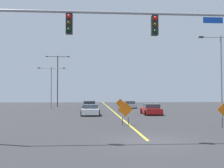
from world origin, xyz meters
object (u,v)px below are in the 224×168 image
(traffic_signal_assembly, at_px, (71,36))
(car_red_far, at_px, (151,109))
(construction_sign_right_lane, at_px, (125,110))
(car_silver_distant, at_px, (129,105))
(street_lamp_near_right, at_px, (51,83))
(street_lamp_far_right, at_px, (58,77))
(car_black_passing, at_px, (90,106))
(construction_sign_right_shoulder, at_px, (120,104))
(street_lamp_near_left, at_px, (221,69))
(car_white_near, at_px, (90,110))

(traffic_signal_assembly, xyz_separation_m, car_red_far, (8.19, 18.10, -4.85))
(construction_sign_right_lane, xyz_separation_m, car_silver_distant, (3.84, 26.00, -0.56))
(traffic_signal_assembly, bearing_deg, street_lamp_near_right, 100.44)
(construction_sign_right_lane, bearing_deg, traffic_signal_assembly, -117.41)
(street_lamp_far_right, bearing_deg, car_red_far, -55.24)
(car_silver_distant, bearing_deg, car_black_passing, -136.38)
(construction_sign_right_shoulder, bearing_deg, construction_sign_right_lane, -94.27)
(street_lamp_far_right, distance_m, car_black_passing, 14.09)
(street_lamp_far_right, xyz_separation_m, construction_sign_right_lane, (9.40, -30.89, -4.65))
(car_red_far, bearing_deg, car_silver_distant, 92.36)
(street_lamp_near_right, xyz_separation_m, car_black_passing, (6.69, -6.27, -3.72))
(street_lamp_near_right, distance_m, car_black_passing, 9.89)
(car_red_far, bearing_deg, traffic_signal_assembly, -114.35)
(traffic_signal_assembly, relative_size, street_lamp_near_left, 1.67)
(street_lamp_far_right, relative_size, car_black_passing, 2.20)
(car_white_near, xyz_separation_m, car_silver_distant, (6.69, 15.84, 0.00))
(traffic_signal_assembly, relative_size, construction_sign_right_lane, 7.34)
(street_lamp_far_right, distance_m, construction_sign_right_lane, 32.62)
(construction_sign_right_shoulder, xyz_separation_m, car_silver_distant, (2.72, 11.01, -0.57))
(street_lamp_near_right, bearing_deg, car_silver_distant, 1.42)
(street_lamp_near_right, height_order, car_white_near, street_lamp_near_right)
(construction_sign_right_shoulder, height_order, car_silver_distant, construction_sign_right_shoulder)
(traffic_signal_assembly, distance_m, car_red_far, 20.45)
(car_white_near, bearing_deg, car_red_far, 5.82)
(street_lamp_near_left, relative_size, construction_sign_right_shoulder, 4.39)
(construction_sign_right_shoulder, distance_m, car_white_near, 6.28)
(street_lamp_near_left, height_order, construction_sign_right_lane, street_lamp_near_left)
(traffic_signal_assembly, height_order, street_lamp_far_right, street_lamp_far_right)
(car_white_near, bearing_deg, construction_sign_right_shoulder, 50.57)
(traffic_signal_assembly, xyz_separation_m, construction_sign_right_shoulder, (4.85, 22.19, -4.29))
(car_black_passing, bearing_deg, street_lamp_near_left, -49.53)
(street_lamp_near_left, distance_m, street_lamp_far_right, 33.05)
(street_lamp_far_right, relative_size, car_silver_distant, 2.24)
(street_lamp_far_right, distance_m, car_red_far, 24.87)
(construction_sign_right_lane, xyz_separation_m, car_red_far, (4.46, 10.91, -0.56))
(car_red_far, height_order, car_silver_distant, car_red_far)
(street_lamp_near_right, xyz_separation_m, car_silver_distant, (13.62, 0.34, -3.78))
(car_white_near, relative_size, car_red_far, 0.86)
(construction_sign_right_shoulder, xyz_separation_m, car_red_far, (3.34, -4.09, -0.56))
(construction_sign_right_lane, bearing_deg, car_red_far, 67.76)
(traffic_signal_assembly, bearing_deg, construction_sign_right_shoulder, 77.67)
(construction_sign_right_shoulder, bearing_deg, street_lamp_near_right, 135.62)
(street_lamp_near_left, xyz_separation_m, car_red_far, (-5.48, 6.80, -4.31))
(traffic_signal_assembly, bearing_deg, car_black_passing, 88.63)
(traffic_signal_assembly, distance_m, car_black_passing, 27.02)
(construction_sign_right_shoulder, height_order, car_black_passing, construction_sign_right_shoulder)
(construction_sign_right_shoulder, bearing_deg, car_white_near, -129.43)
(construction_sign_right_shoulder, distance_m, car_red_far, 5.31)
(traffic_signal_assembly, height_order, street_lamp_near_left, street_lamp_near_left)
(car_red_far, bearing_deg, construction_sign_right_shoulder, 129.27)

